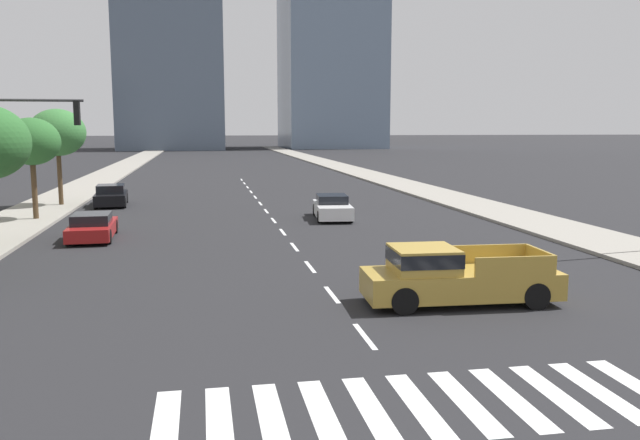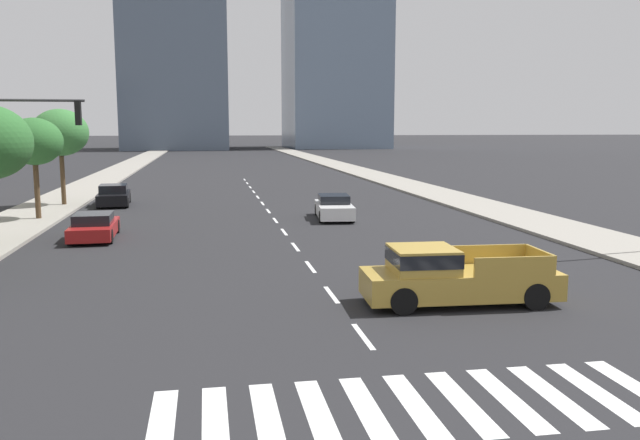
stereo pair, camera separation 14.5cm
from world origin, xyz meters
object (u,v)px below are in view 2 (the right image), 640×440
at_px(sedan_white_0, 334,208).
at_px(street_tree_fourth, 60,133).
at_px(pickup_truck, 451,276).
at_px(street_tree_third, 34,142).
at_px(sedan_red_2, 94,227).
at_px(sedan_black_1, 114,196).
at_px(traffic_signal_far, 9,144).

bearing_deg(sedan_white_0, street_tree_fourth, -112.31).
xyz_separation_m(pickup_truck, street_tree_third, (-15.76, 19.63, 3.43)).
bearing_deg(sedan_white_0, sedan_red_2, -63.59).
xyz_separation_m(sedan_black_1, traffic_signal_far, (-1.14, -17.93, 3.77)).
bearing_deg(sedan_white_0, traffic_signal_far, -50.24).
relative_size(sedan_white_0, sedan_black_1, 1.01).
xyz_separation_m(pickup_truck, sedan_white_0, (0.13, 17.76, -0.20)).
bearing_deg(sedan_red_2, traffic_signal_far, 156.12).
bearing_deg(traffic_signal_far, sedan_white_0, 34.32).
relative_size(sedan_red_2, street_tree_third, 0.83).
bearing_deg(street_tree_third, traffic_signal_far, -80.45).
bearing_deg(sedan_red_2, street_tree_fourth, 14.94).
bearing_deg(sedan_black_1, traffic_signal_far, 172.49).
xyz_separation_m(pickup_truck, traffic_signal_far, (-13.84, 8.22, 3.59)).
bearing_deg(pickup_truck, sedan_red_2, -45.33).
relative_size(sedan_white_0, street_tree_fourth, 0.77).
xyz_separation_m(pickup_truck, street_tree_fourth, (-15.76, 26.12, 3.86)).
distance_m(pickup_truck, street_tree_third, 25.40).
height_order(street_tree_third, street_tree_fourth, street_tree_fourth).
bearing_deg(street_tree_fourth, sedan_black_1, 0.63).
relative_size(sedan_black_1, sedan_red_2, 1.03).
bearing_deg(street_tree_fourth, sedan_red_2, -73.17).
relative_size(sedan_red_2, traffic_signal_far, 0.71).
distance_m(sedan_black_1, traffic_signal_far, 18.36).
bearing_deg(sedan_red_2, pickup_truck, -139.93).
relative_size(sedan_white_0, street_tree_third, 0.86).
bearing_deg(street_tree_third, sedan_black_1, 64.87).
xyz_separation_m(sedan_red_2, traffic_signal_far, (-2.00, -4.95, 3.85)).
height_order(pickup_truck, sedan_red_2, pickup_truck).
bearing_deg(sedan_white_0, pickup_truck, 5.02).
bearing_deg(sedan_black_1, street_tree_third, 151.01).
height_order(sedan_white_0, street_tree_third, street_tree_third).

